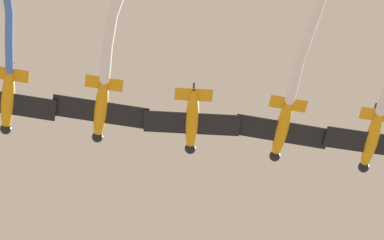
# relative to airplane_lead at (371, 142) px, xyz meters

# --- Properties ---
(airplane_lead) EXTENTS (6.13, 8.13, 2.01)m
(airplane_lead) POSITION_rel_airplane_lead_xyz_m (0.00, 0.00, 0.00)
(airplane_lead) COLOR orange
(airplane_left_wing) EXTENTS (6.10, 8.11, 2.01)m
(airplane_left_wing) POSITION_rel_airplane_lead_xyz_m (1.37, 7.46, 0.30)
(airplane_left_wing) COLOR orange
(airplane_right_wing) EXTENTS (6.21, 8.16, 2.01)m
(airplane_right_wing) POSITION_rel_airplane_lead_xyz_m (2.74, 14.90, 0.00)
(airplane_right_wing) COLOR orange
(airplane_slot) EXTENTS (6.12, 8.12, 2.01)m
(airplane_slot) POSITION_rel_airplane_lead_xyz_m (4.12, 22.37, 0.30)
(airplane_slot) COLOR orange
(airplane_trail) EXTENTS (6.11, 8.12, 2.01)m
(airplane_trail) POSITION_rel_airplane_lead_xyz_m (5.49, 29.83, 0.00)
(airplane_trail) COLOR orange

